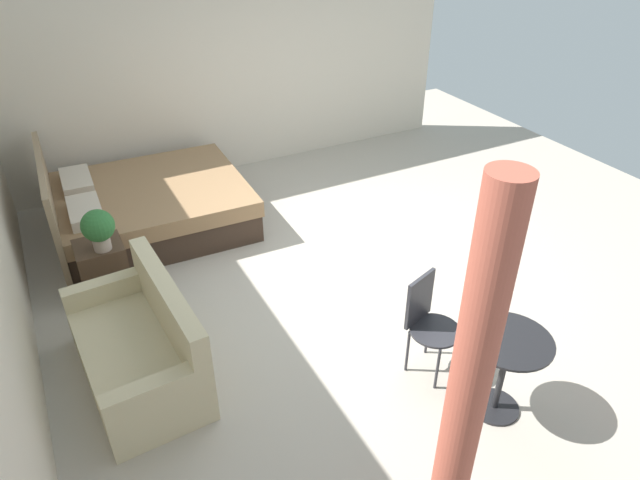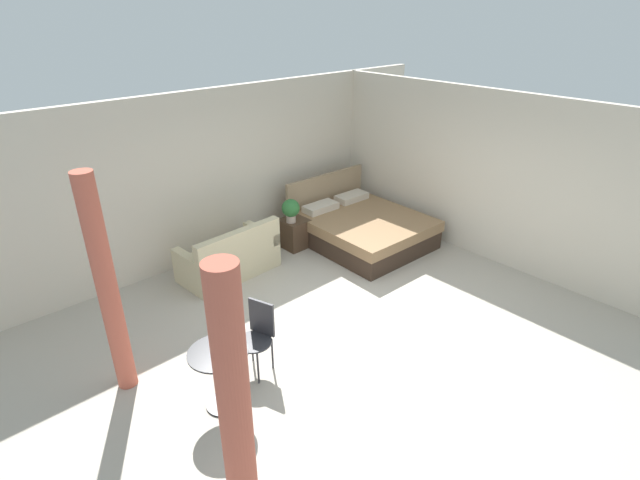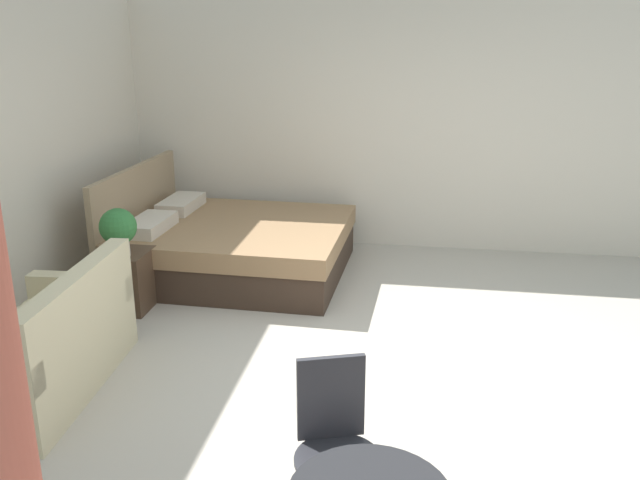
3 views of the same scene
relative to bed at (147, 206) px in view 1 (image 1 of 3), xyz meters
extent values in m
cube|color=#B2A899|center=(-1.85, -1.67, -0.29)|extent=(9.07, 9.24, 0.02)
cube|color=beige|center=(1.18, -1.67, 1.09)|extent=(0.12, 6.24, 2.75)
cube|color=#38281E|center=(0.00, -0.08, -0.12)|extent=(1.84, 2.10, 0.33)
cube|color=#93704C|center=(0.00, -0.08, 0.14)|extent=(1.88, 2.14, 0.19)
cube|color=#997F60|center=(0.03, 0.98, 0.24)|extent=(1.84, 0.12, 1.04)
cube|color=beige|center=(-0.37, 0.68, 0.29)|extent=(0.65, 0.34, 0.12)
cube|color=beige|center=(0.41, 0.66, 0.29)|extent=(0.65, 0.34, 0.12)
cube|color=beige|center=(-2.39, 0.65, -0.09)|extent=(1.56, 0.87, 0.38)
cube|color=beige|center=(-2.37, 0.33, 0.34)|extent=(1.52, 0.23, 0.47)
cube|color=beige|center=(-1.70, 0.70, 0.19)|extent=(0.19, 0.79, 0.19)
cube|color=beige|center=(-3.07, 0.61, 0.19)|extent=(0.19, 0.79, 0.19)
cube|color=#473323|center=(-1.00, 0.67, -0.02)|extent=(0.43, 0.45, 0.52)
cylinder|color=tan|center=(-1.10, 0.63, 0.30)|extent=(0.16, 0.16, 0.13)
sphere|color=#2D6B33|center=(-1.10, 0.63, 0.50)|extent=(0.31, 0.31, 0.31)
cylinder|color=black|center=(-4.01, -1.72, -0.27)|extent=(0.38, 0.38, 0.02)
cylinder|color=black|center=(-4.01, -1.72, 0.06)|extent=(0.05, 0.05, 0.69)
cylinder|color=black|center=(-4.01, -1.72, 0.42)|extent=(0.63, 0.63, 0.02)
cylinder|color=#2D2D33|center=(-3.62, -1.44, -0.07)|extent=(0.02, 0.02, 0.42)
cylinder|color=#2D2D33|center=(-3.53, -1.71, -0.07)|extent=(0.02, 0.02, 0.42)
cylinder|color=#2D2D33|center=(-3.35, -1.34, -0.07)|extent=(0.02, 0.02, 0.42)
cylinder|color=#2D2D33|center=(-3.26, -1.62, -0.07)|extent=(0.02, 0.02, 0.42)
cylinder|color=#2D2D33|center=(-3.44, -1.53, 0.15)|extent=(0.53, 0.53, 0.02)
cube|color=#2D2D33|center=(-3.27, -1.47, 0.38)|extent=(0.14, 0.32, 0.44)
cylinder|color=#C15B47|center=(-4.64, -0.70, 0.98)|extent=(0.21, 0.21, 2.53)
camera|label=1|loc=(-6.09, 0.91, 3.22)|focal=31.99mm
camera|label=2|loc=(-5.91, -5.34, 3.64)|focal=27.28mm
camera|label=3|loc=(-6.08, -1.86, 2.10)|focal=37.43mm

